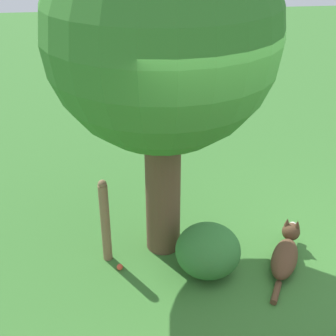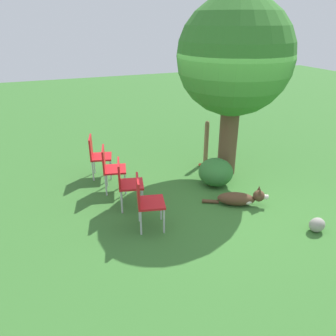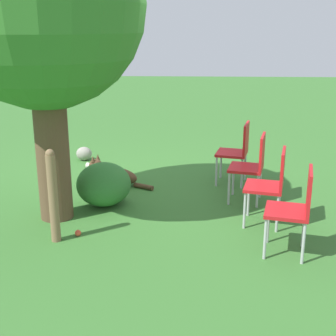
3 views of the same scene
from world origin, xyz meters
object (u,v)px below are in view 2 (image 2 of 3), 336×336
(oak_tree, at_px, (235,59))
(red_chair_2, at_px, (110,166))
(red_chair_3, at_px, (97,154))
(red_chair_0, at_px, (146,199))
(tennis_ball, at_px, (200,165))
(dog, at_px, (240,198))
(fence_post, at_px, (206,142))
(red_chair_1, at_px, (126,181))

(oak_tree, relative_size, red_chair_2, 3.95)
(red_chair_2, bearing_deg, red_chair_3, 112.69)
(oak_tree, xyz_separation_m, red_chair_0, (-2.26, -1.35, -1.86))
(red_chair_3, distance_m, tennis_ball, 2.33)
(dog, distance_m, red_chair_3, 3.05)
(oak_tree, bearing_deg, tennis_ball, 125.89)
(red_chair_2, relative_size, tennis_ball, 13.15)
(red_chair_0, bearing_deg, dog, 14.70)
(red_chair_3, bearing_deg, dog, -31.26)
(dog, xyz_separation_m, tennis_ball, (0.10, 1.81, -0.10))
(oak_tree, distance_m, dog, 2.64)
(red_chair_2, distance_m, red_chair_3, 0.73)
(fence_post, xyz_separation_m, tennis_ball, (-0.20, -0.13, -0.48))
(fence_post, distance_m, tennis_ball, 0.54)
(red_chair_2, bearing_deg, red_chair_0, -67.31)
(dog, relative_size, red_chair_0, 1.19)
(oak_tree, xyz_separation_m, red_chair_3, (-2.62, 0.82, -1.86))
(oak_tree, distance_m, tennis_ball, 2.43)
(oak_tree, relative_size, tennis_ball, 51.94)
(oak_tree, xyz_separation_m, fence_post, (-0.17, 0.64, -1.87))
(fence_post, xyz_separation_m, red_chair_1, (-2.22, -1.26, 0.01))
(oak_tree, xyz_separation_m, tennis_ball, (-0.37, 0.51, -2.35))
(oak_tree, bearing_deg, red_chair_0, -149.26)
(red_chair_3, bearing_deg, red_chair_0, -67.31)
(oak_tree, relative_size, red_chair_1, 3.95)
(oak_tree, height_order, fence_post, oak_tree)
(red_chair_0, relative_size, tennis_ball, 13.15)
(red_chair_0, relative_size, red_chair_3, 1.00)
(dog, bearing_deg, tennis_ball, 115.00)
(red_chair_0, bearing_deg, red_chair_3, 112.69)
(red_chair_0, relative_size, red_chair_1, 1.00)
(red_chair_0, distance_m, red_chair_2, 1.46)
(red_chair_2, relative_size, red_chair_3, 1.00)
(fence_post, bearing_deg, red_chair_0, -136.56)
(fence_post, xyz_separation_m, red_chair_0, (-2.10, -1.99, 0.01))
(red_chair_1, height_order, red_chair_3, same)
(red_chair_2, height_order, tennis_ball, red_chair_2)
(red_chair_1, bearing_deg, fence_post, 42.87)
(oak_tree, distance_m, fence_post, 1.99)
(red_chair_1, relative_size, tennis_ball, 13.15)
(tennis_ball, bearing_deg, fence_post, 31.87)
(dog, bearing_deg, red_chair_3, 163.57)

